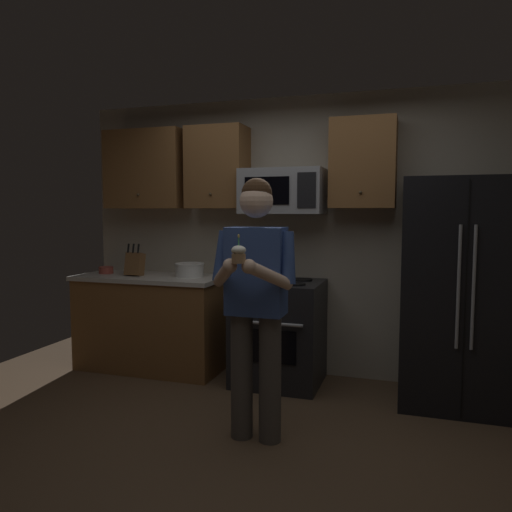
{
  "coord_description": "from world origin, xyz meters",
  "views": [
    {
      "loc": [
        1.0,
        -2.87,
        1.55
      ],
      "look_at": [
        -0.0,
        0.24,
        1.25
      ],
      "focal_mm": 34.9,
      "sensor_mm": 36.0,
      "label": 1
    }
  ],
  "objects_px": {
    "oven_range": "(279,332)",
    "refrigerator": "(461,293)",
    "cupcake": "(238,254)",
    "bowl_large_white": "(190,269)",
    "person": "(255,294)",
    "knife_block": "(135,264)",
    "microwave": "(283,191)",
    "bowl_small_colored": "(106,270)"
  },
  "relations": [
    {
      "from": "microwave",
      "to": "person",
      "type": "distance_m",
      "value": 1.45
    },
    {
      "from": "oven_range",
      "to": "bowl_small_colored",
      "type": "xyz_separation_m",
      "value": [
        -1.81,
        0.03,
        0.49
      ]
    },
    {
      "from": "knife_block",
      "to": "person",
      "type": "bearing_deg",
      "value": -34.82
    },
    {
      "from": "knife_block",
      "to": "person",
      "type": "distance_m",
      "value": 1.93
    },
    {
      "from": "bowl_small_colored",
      "to": "refrigerator",
      "type": "bearing_deg",
      "value": -1.12
    },
    {
      "from": "microwave",
      "to": "cupcake",
      "type": "xyz_separation_m",
      "value": [
        0.15,
        -1.58,
        -0.43
      ]
    },
    {
      "from": "microwave",
      "to": "knife_block",
      "type": "relative_size",
      "value": 2.31
    },
    {
      "from": "refrigerator",
      "to": "knife_block",
      "type": "bearing_deg",
      "value": 179.81
    },
    {
      "from": "microwave",
      "to": "bowl_small_colored",
      "type": "distance_m",
      "value": 1.96
    },
    {
      "from": "cupcake",
      "to": "bowl_small_colored",
      "type": "bearing_deg",
      "value": 142.69
    },
    {
      "from": "person",
      "to": "oven_range",
      "type": "bearing_deg",
      "value": 97.38
    },
    {
      "from": "bowl_large_white",
      "to": "microwave",
      "type": "bearing_deg",
      "value": 3.69
    },
    {
      "from": "oven_range",
      "to": "person",
      "type": "bearing_deg",
      "value": -82.62
    },
    {
      "from": "refrigerator",
      "to": "person",
      "type": "bearing_deg",
      "value": -141.04
    },
    {
      "from": "knife_block",
      "to": "person",
      "type": "xyz_separation_m",
      "value": [
        1.59,
        -1.1,
        -0.04
      ]
    },
    {
      "from": "microwave",
      "to": "bowl_large_white",
      "type": "bearing_deg",
      "value": -176.31
    },
    {
      "from": "refrigerator",
      "to": "cupcake",
      "type": "bearing_deg",
      "value": -133.56
    },
    {
      "from": "refrigerator",
      "to": "knife_block",
      "type": "relative_size",
      "value": 5.63
    },
    {
      "from": "knife_block",
      "to": "bowl_large_white",
      "type": "relative_size",
      "value": 1.13
    },
    {
      "from": "bowl_small_colored",
      "to": "person",
      "type": "xyz_separation_m",
      "value": [
        1.95,
        -1.16,
        0.04
      ]
    },
    {
      "from": "person",
      "to": "cupcake",
      "type": "relative_size",
      "value": 10.13
    },
    {
      "from": "bowl_large_white",
      "to": "bowl_small_colored",
      "type": "xyz_separation_m",
      "value": [
        -0.9,
        -0.04,
        -0.03
      ]
    },
    {
      "from": "microwave",
      "to": "refrigerator",
      "type": "bearing_deg",
      "value": -6.03
    },
    {
      "from": "refrigerator",
      "to": "bowl_small_colored",
      "type": "bearing_deg",
      "value": 178.88
    },
    {
      "from": "oven_range",
      "to": "microwave",
      "type": "relative_size",
      "value": 1.26
    },
    {
      "from": "oven_range",
      "to": "refrigerator",
      "type": "bearing_deg",
      "value": -1.5
    },
    {
      "from": "bowl_large_white",
      "to": "refrigerator",
      "type": "bearing_deg",
      "value": -2.4
    },
    {
      "from": "oven_range",
      "to": "refrigerator",
      "type": "height_order",
      "value": "refrigerator"
    },
    {
      "from": "bowl_large_white",
      "to": "bowl_small_colored",
      "type": "relative_size",
      "value": 1.92
    },
    {
      "from": "person",
      "to": "bowl_large_white",
      "type": "bearing_deg",
      "value": 131.24
    },
    {
      "from": "microwave",
      "to": "person",
      "type": "bearing_deg",
      "value": -83.32
    },
    {
      "from": "bowl_large_white",
      "to": "person",
      "type": "distance_m",
      "value": 1.59
    },
    {
      "from": "bowl_large_white",
      "to": "person",
      "type": "relative_size",
      "value": 0.16
    },
    {
      "from": "bowl_large_white",
      "to": "cupcake",
      "type": "relative_size",
      "value": 1.62
    },
    {
      "from": "oven_range",
      "to": "refrigerator",
      "type": "relative_size",
      "value": 0.52
    },
    {
      "from": "person",
      "to": "knife_block",
      "type": "bearing_deg",
      "value": 145.18
    },
    {
      "from": "microwave",
      "to": "person",
      "type": "relative_size",
      "value": 0.42
    },
    {
      "from": "refrigerator",
      "to": "bowl_large_white",
      "type": "distance_m",
      "value": 2.4
    },
    {
      "from": "microwave",
      "to": "knife_block",
      "type": "height_order",
      "value": "microwave"
    },
    {
      "from": "refrigerator",
      "to": "cupcake",
      "type": "relative_size",
      "value": 10.35
    },
    {
      "from": "bowl_small_colored",
      "to": "bowl_large_white",
      "type": "bearing_deg",
      "value": 2.28
    },
    {
      "from": "microwave",
      "to": "knife_block",
      "type": "distance_m",
      "value": 1.6
    }
  ]
}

